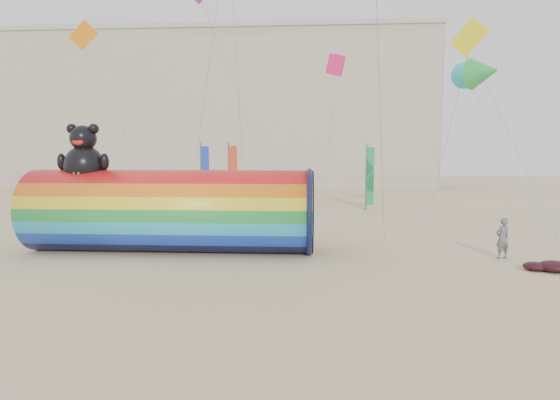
# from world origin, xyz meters

# --- Properties ---
(ground) EXTENTS (160.00, 160.00, 0.00)m
(ground) POSITION_xyz_m (0.00, 0.00, 0.00)
(ground) COLOR #CCB58C
(ground) RESTS_ON ground
(hotel_building) EXTENTS (60.40, 15.40, 20.60)m
(hotel_building) POSITION_xyz_m (-12.00, 45.95, 10.31)
(hotel_building) COLOR #B7AD99
(hotel_building) RESTS_ON ground
(windsock_assembly) EXTENTS (12.37, 3.77, 5.70)m
(windsock_assembly) POSITION_xyz_m (-4.34, 2.46, 1.89)
(windsock_assembly) COLOR red
(windsock_assembly) RESTS_ON ground
(kite_handler) EXTENTS (0.72, 0.59, 1.70)m
(kite_handler) POSITION_xyz_m (9.62, 1.83, 0.85)
(kite_handler) COLOR #595C61
(kite_handler) RESTS_ON ground
(fabric_bundle) EXTENTS (2.62, 1.35, 0.41)m
(fabric_bundle) POSITION_xyz_m (10.84, -0.16, 0.17)
(fabric_bundle) COLOR #3B0A13
(fabric_bundle) RESTS_ON ground
(festival_banners) EXTENTS (12.84, 4.22, 5.20)m
(festival_banners) POSITION_xyz_m (-0.96, 15.44, 2.64)
(festival_banners) COLOR #59595E
(festival_banners) RESTS_ON ground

